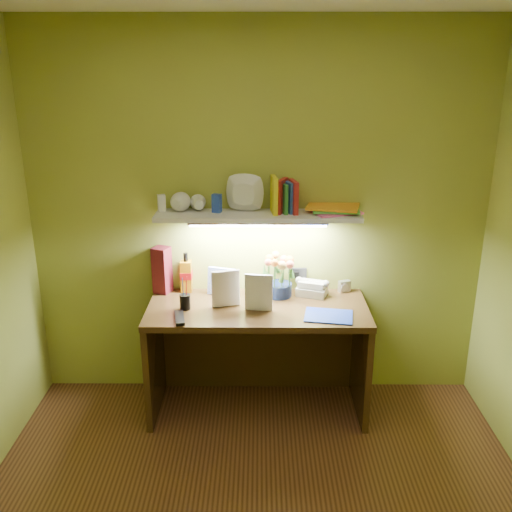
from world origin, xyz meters
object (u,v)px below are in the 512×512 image
at_px(telephone, 312,287).
at_px(desk_clock, 344,286).
at_px(whisky_bottle, 186,272).
at_px(desk, 258,359).
at_px(flower_bouquet, 279,274).

distance_m(telephone, desk_clock, 0.23).
bearing_deg(desk_clock, whisky_bottle, 157.05).
relative_size(telephone, desk_clock, 2.45).
xyz_separation_m(desk, flower_bouquet, (0.14, 0.18, 0.53)).
bearing_deg(desk, telephone, 28.31).
height_order(flower_bouquet, telephone, flower_bouquet).
xyz_separation_m(flower_bouquet, telephone, (0.22, 0.02, -0.09)).
bearing_deg(whisky_bottle, desk_clock, -0.13).
distance_m(desk, whisky_bottle, 0.75).
height_order(desk, desk_clock, desk_clock).
xyz_separation_m(telephone, whisky_bottle, (-0.84, 0.06, 0.08)).
relative_size(flower_bouquet, whisky_bottle, 1.11).
distance_m(desk, telephone, 0.60).
xyz_separation_m(desk, whisky_bottle, (-0.48, 0.25, 0.51)).
height_order(telephone, desk_clock, telephone).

